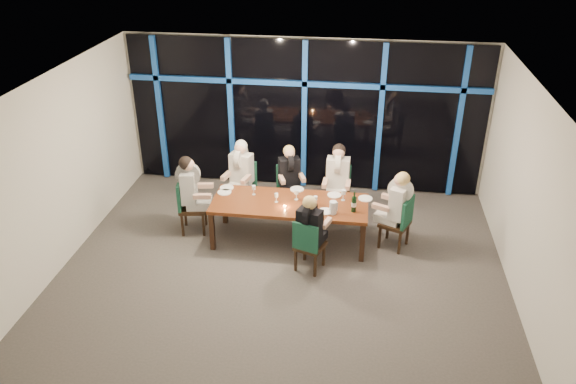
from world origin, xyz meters
name	(u,v)px	position (x,y,z in m)	size (l,w,h in m)	color
room	(282,151)	(0.00, 0.00, 2.02)	(7.04, 7.00, 3.02)	#57504C
window_wall	(305,114)	(0.01, 2.93, 1.55)	(6.86, 0.43, 2.94)	black
dining_table	(290,206)	(0.00, 0.80, 0.68)	(2.60, 1.00, 0.75)	brown
chair_far_left	(243,183)	(-1.01, 1.79, 0.54)	(0.54, 0.54, 0.97)	black
chair_far_mid	(289,186)	(-0.16, 1.87, 0.51)	(0.54, 0.54, 0.91)	black
chair_far_right	(337,189)	(0.74, 1.80, 0.55)	(0.47, 0.47, 0.98)	black
chair_end_left	(188,203)	(-1.80, 0.88, 0.55)	(0.52, 0.52, 0.98)	black
chair_end_right	(400,220)	(1.84, 0.84, 0.53)	(0.58, 0.58, 0.96)	black
chair_near_mid	(308,244)	(0.40, -0.04, 0.51)	(0.53, 0.53, 0.90)	black
diner_far_left	(241,166)	(-1.03, 1.71, 0.92)	(0.55, 0.65, 0.94)	silver
diner_far_mid	(290,170)	(-0.14, 1.80, 0.87)	(0.55, 0.62, 0.88)	black
diner_far_right	(338,171)	(0.74, 1.71, 0.94)	(0.50, 0.62, 0.96)	silver
diner_end_left	(191,183)	(-1.72, 0.90, 0.93)	(0.64, 0.53, 0.95)	black
diner_end_right	(398,199)	(1.77, 0.87, 0.91)	(0.66, 0.60, 0.93)	silver
diner_near_mid	(311,222)	(0.43, 0.03, 0.87)	(0.54, 0.62, 0.88)	black
plate_far_left	(227,188)	(-1.16, 1.16, 0.76)	(0.24, 0.24, 0.01)	white
plate_far_mid	(297,189)	(0.06, 1.27, 0.76)	(0.24, 0.24, 0.01)	white
plate_far_right	(334,195)	(0.72, 1.15, 0.76)	(0.24, 0.24, 0.01)	white
plate_end_left	(224,192)	(-1.16, 0.99, 0.76)	(0.24, 0.24, 0.01)	white
plate_end_right	(365,198)	(1.25, 1.10, 0.76)	(0.24, 0.24, 0.01)	white
plate_near_mid	(325,211)	(0.61, 0.57, 0.76)	(0.24, 0.24, 0.01)	white
wine_bottle	(354,204)	(1.07, 0.64, 0.89)	(0.08, 0.08, 0.35)	black
water_pitcher	(333,208)	(0.74, 0.53, 0.86)	(0.13, 0.12, 0.22)	silver
tea_light	(285,206)	(-0.06, 0.63, 0.76)	(0.04, 0.04, 0.03)	#F99D4A
wine_glass_a	(276,196)	(-0.22, 0.78, 0.87)	(0.06, 0.06, 0.16)	silver
wine_glass_b	(296,193)	(0.10, 0.91, 0.88)	(0.07, 0.07, 0.18)	silver
wine_glass_c	(316,199)	(0.43, 0.77, 0.87)	(0.06, 0.06, 0.16)	silver
wine_glass_d	(254,188)	(-0.64, 0.99, 0.87)	(0.06, 0.06, 0.17)	silver
wine_glass_e	(343,193)	(0.88, 1.00, 0.89)	(0.07, 0.07, 0.19)	silver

